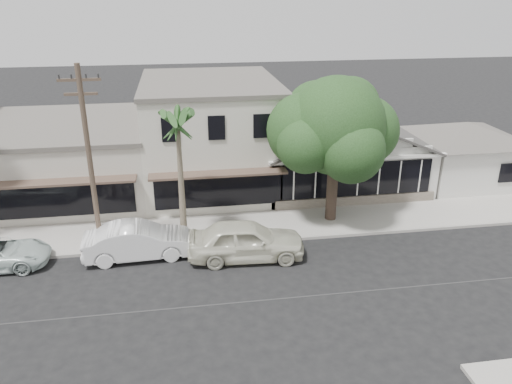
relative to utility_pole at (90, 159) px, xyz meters
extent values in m
plane|color=black|center=(9.00, -5.20, -4.79)|extent=(140.00, 140.00, 0.00)
cube|color=#9E9991|center=(1.00, 1.55, -4.71)|extent=(90.00, 3.50, 0.15)
cube|color=silver|center=(14.00, 7.30, -3.29)|extent=(10.00, 8.00, 3.00)
cube|color=black|center=(14.00, 3.24, -3.04)|extent=(8.80, 0.10, 2.00)
cube|color=#60564C|center=(14.00, 3.25, -4.44)|extent=(9.60, 0.18, 0.70)
cube|color=silver|center=(22.20, 6.30, -3.29)|extent=(6.00, 6.00, 3.00)
cube|color=beige|center=(6.00, 8.30, -1.54)|extent=(8.00, 10.00, 6.50)
cube|color=beige|center=(-3.00, 8.30, -2.69)|extent=(10.00, 10.00, 4.20)
cylinder|color=brown|center=(0.00, 0.00, -0.29)|extent=(0.24, 0.24, 9.00)
cube|color=brown|center=(0.00, 0.00, 3.51)|extent=(1.80, 0.12, 0.12)
cube|color=brown|center=(0.00, 0.00, 2.91)|extent=(1.40, 0.12, 0.12)
imported|color=beige|center=(6.86, -1.60, -3.86)|extent=(5.59, 2.53, 1.86)
imported|color=white|center=(1.86, -0.74, -3.95)|extent=(5.19, 2.03, 1.68)
cylinder|color=#403027|center=(11.99, 1.71, -3.23)|extent=(0.59, 0.59, 3.13)
sphere|color=#1D3817|center=(11.99, 1.71, 0.58)|extent=(5.08, 5.08, 5.08)
sphere|color=#1D3817|center=(13.75, 2.30, 0.10)|extent=(3.71, 3.71, 3.71)
sphere|color=#1D3817|center=(10.43, 2.10, 0.29)|extent=(3.91, 3.91, 3.91)
sphere|color=#1D3817|center=(12.39, 0.24, -0.30)|extent=(3.32, 3.32, 3.32)
sphere|color=#1D3817|center=(11.41, 3.27, 0.88)|extent=(3.52, 3.52, 3.52)
sphere|color=#1D3817|center=(13.17, 3.08, 1.27)|extent=(3.13, 3.13, 3.13)
sphere|color=#1D3817|center=(10.24, 0.93, -0.10)|extent=(2.93, 2.93, 2.93)
cone|color=#726651|center=(4.00, 0.41, -1.82)|extent=(0.36, 0.36, 5.94)
camera|label=1|loc=(4.11, -22.21, 7.13)|focal=35.00mm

